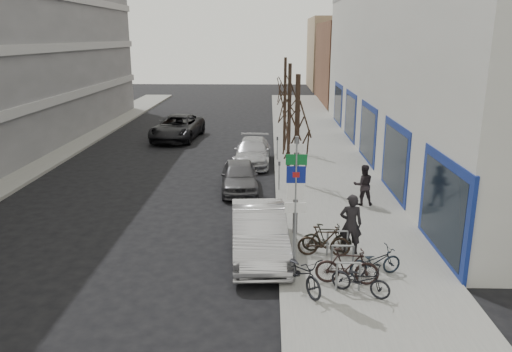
# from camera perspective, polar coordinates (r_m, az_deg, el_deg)

# --- Properties ---
(ground) EXTENTS (120.00, 120.00, 0.00)m
(ground) POSITION_cam_1_polar(r_m,az_deg,el_deg) (14.22, -5.62, -12.27)
(ground) COLOR black
(ground) RESTS_ON ground
(sidewalk_east) EXTENTS (5.00, 70.00, 0.15)m
(sidewalk_east) POSITION_cam_1_polar(r_m,az_deg,el_deg) (23.56, 8.30, -0.68)
(sidewalk_east) COLOR slate
(sidewalk_east) RESTS_ON ground
(sidewalk_west) EXTENTS (3.00, 70.00, 0.15)m
(sidewalk_west) POSITION_cam_1_polar(r_m,az_deg,el_deg) (26.62, -27.03, -0.36)
(sidewalk_west) COLOR slate
(sidewalk_west) RESTS_ON ground
(brick_building_far) EXTENTS (12.00, 14.00, 8.00)m
(brick_building_far) POSITION_cam_1_polar(r_m,az_deg,el_deg) (53.73, 13.99, 12.41)
(brick_building_far) COLOR brown
(brick_building_far) RESTS_ON ground
(tan_building_far) EXTENTS (13.00, 12.00, 9.00)m
(tan_building_far) POSITION_cam_1_polar(r_m,az_deg,el_deg) (68.51, 11.77, 13.57)
(tan_building_far) COLOR #937A5B
(tan_building_far) RESTS_ON ground
(highway_sign_pole) EXTENTS (0.55, 0.10, 4.20)m
(highway_sign_pole) POSITION_cam_1_polar(r_m,az_deg,el_deg) (13.15, 4.53, -2.94)
(highway_sign_pole) COLOR gray
(highway_sign_pole) RESTS_ON ground
(bike_rack) EXTENTS (0.66, 2.26, 0.83)m
(bike_rack) POSITION_cam_1_polar(r_m,az_deg,el_deg) (14.52, 9.85, -8.92)
(bike_rack) COLOR gray
(bike_rack) RESTS_ON sidewalk_east
(tree_near) EXTENTS (1.80, 1.80, 5.50)m
(tree_near) POSITION_cam_1_polar(r_m,az_deg,el_deg) (16.18, 4.74, 6.59)
(tree_near) COLOR black
(tree_near) RESTS_ON ground
(tree_mid) EXTENTS (1.80, 1.80, 5.50)m
(tree_mid) POSITION_cam_1_polar(r_m,az_deg,el_deg) (22.62, 3.85, 9.20)
(tree_mid) COLOR black
(tree_mid) RESTS_ON ground
(tree_far) EXTENTS (1.80, 1.80, 5.50)m
(tree_far) POSITION_cam_1_polar(r_m,az_deg,el_deg) (29.08, 3.35, 10.64)
(tree_far) COLOR black
(tree_far) RESTS_ON ground
(meter_front) EXTENTS (0.10, 0.08, 1.27)m
(meter_front) POSITION_cam_1_polar(r_m,az_deg,el_deg) (16.49, 3.02, -4.67)
(meter_front) COLOR gray
(meter_front) RESTS_ON sidewalk_east
(meter_mid) EXTENTS (0.10, 0.08, 1.27)m
(meter_mid) POSITION_cam_1_polar(r_m,az_deg,el_deg) (21.73, 2.67, 0.38)
(meter_mid) COLOR gray
(meter_mid) RESTS_ON sidewalk_east
(meter_back) EXTENTS (0.10, 0.08, 1.27)m
(meter_back) POSITION_cam_1_polar(r_m,az_deg,el_deg) (27.07, 2.45, 3.45)
(meter_back) COLOR gray
(meter_back) RESTS_ON sidewalk_east
(bike_near_left) EXTENTS (1.46, 1.93, 1.16)m
(bike_near_left) POSITION_cam_1_polar(r_m,az_deg,el_deg) (13.41, 5.10, -10.56)
(bike_near_left) COLOR black
(bike_near_left) RESTS_ON sidewalk_east
(bike_near_right) EXTENTS (1.78, 0.70, 1.05)m
(bike_near_right) POSITION_cam_1_polar(r_m,az_deg,el_deg) (13.86, 10.39, -10.09)
(bike_near_right) COLOR black
(bike_near_right) RESTS_ON sidewalk_east
(bike_mid_curb) EXTENTS (1.65, 0.95, 0.97)m
(bike_mid_curb) POSITION_cam_1_polar(r_m,az_deg,el_deg) (14.52, 13.47, -9.25)
(bike_mid_curb) COLOR black
(bike_mid_curb) RESTS_ON sidewalk_east
(bike_mid_inner) EXTENTS (1.59, 0.59, 0.95)m
(bike_mid_inner) POSITION_cam_1_polar(r_m,az_deg,el_deg) (15.73, 8.10, -7.00)
(bike_mid_inner) COLOR black
(bike_mid_inner) RESTS_ON sidewalk_east
(bike_far_curb) EXTENTS (1.63, 1.16, 0.97)m
(bike_far_curb) POSITION_cam_1_polar(r_m,az_deg,el_deg) (13.45, 11.89, -11.24)
(bike_far_curb) COLOR black
(bike_far_curb) RESTS_ON sidewalk_east
(bike_far_inner) EXTENTS (1.65, 0.58, 0.99)m
(bike_far_inner) POSITION_cam_1_polar(r_m,az_deg,el_deg) (15.43, 7.79, -7.37)
(bike_far_inner) COLOR black
(bike_far_inner) RESTS_ON sidewalk_east
(parked_car_front) EXTENTS (1.99, 4.83, 1.56)m
(parked_car_front) POSITION_cam_1_polar(r_m,az_deg,el_deg) (15.58, 0.33, -6.44)
(parked_car_front) COLOR #B4B3B9
(parked_car_front) RESTS_ON ground
(parked_car_mid) EXTENTS (1.88, 4.05, 1.34)m
(parked_car_mid) POSITION_cam_1_polar(r_m,az_deg,el_deg) (22.12, -1.91, 0.00)
(parked_car_mid) COLOR #504F55
(parked_car_mid) RESTS_ON ground
(parked_car_back) EXTENTS (1.99, 4.66, 1.34)m
(parked_car_back) POSITION_cam_1_polar(r_m,az_deg,el_deg) (26.79, -0.38, 2.79)
(parked_car_back) COLOR #A7A7AC
(parked_car_back) RESTS_ON ground
(lane_car) EXTENTS (3.20, 5.99, 1.60)m
(lane_car) POSITION_cam_1_polar(r_m,az_deg,el_deg) (33.67, -8.98, 5.49)
(lane_car) COLOR black
(lane_car) RESTS_ON ground
(pedestrian_near) EXTENTS (0.71, 0.47, 1.91)m
(pedestrian_near) POSITION_cam_1_polar(r_m,az_deg,el_deg) (15.59, 10.78, -5.42)
(pedestrian_near) COLOR black
(pedestrian_near) RESTS_ON sidewalk_east
(pedestrian_far) EXTENTS (0.64, 0.46, 1.66)m
(pedestrian_far) POSITION_cam_1_polar(r_m,az_deg,el_deg) (20.20, 12.16, -0.96)
(pedestrian_far) COLOR black
(pedestrian_far) RESTS_ON sidewalk_east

